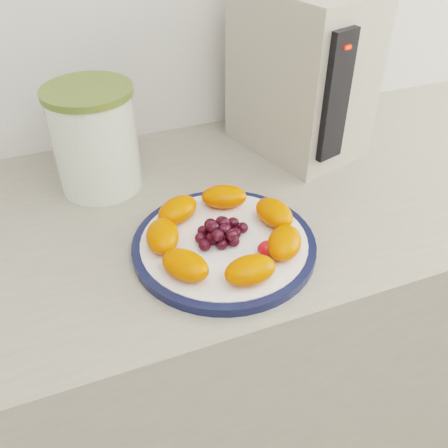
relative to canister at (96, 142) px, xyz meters
name	(u,v)px	position (x,y,z in m)	size (l,w,h in m)	color
counter	(235,352)	(0.22, -0.13, -0.54)	(3.50, 0.60, 0.90)	gray
cabinet_face	(234,360)	(0.22, -0.13, -0.57)	(3.48, 0.58, 0.84)	#8A5E4A
plate_rim	(224,245)	(0.15, -0.26, -0.08)	(0.29, 0.29, 0.01)	#101738
plate_face	(224,245)	(0.15, -0.26, -0.08)	(0.26, 0.26, 0.02)	white
canister	(96,142)	(0.00, 0.00, 0.00)	(0.15, 0.15, 0.18)	#396C1C
canister_lid	(86,91)	(0.00, 0.00, 0.10)	(0.16, 0.16, 0.01)	#59692B
appliance_body	(301,72)	(0.41, 0.01, 0.07)	(0.18, 0.25, 0.31)	#AEA694
appliance_panel	(336,98)	(0.40, -0.13, 0.07)	(0.05, 0.02, 0.23)	black
appliance_led	(348,47)	(0.41, -0.14, 0.16)	(0.01, 0.01, 0.01)	#FF0C05
fruit_plate	(224,232)	(0.14, -0.26, -0.05)	(0.25, 0.25, 0.04)	#EE4300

